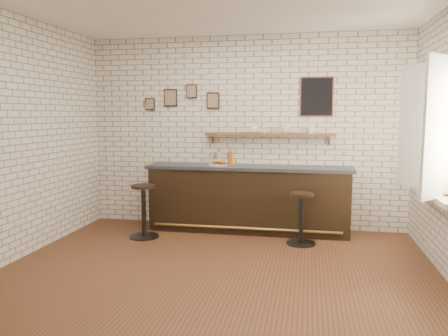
{
  "coord_description": "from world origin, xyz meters",
  "views": [
    {
      "loc": [
        1.0,
        -4.82,
        1.79
      ],
      "look_at": [
        -0.11,
        0.9,
        1.07
      ],
      "focal_mm": 35.0,
      "sensor_mm": 36.0,
      "label": 1
    }
  ],
  "objects_px": {
    "bitters_bottle_white": "(219,158)",
    "shelf_cup_c": "(286,130)",
    "bitters_bottle_brown": "(215,159)",
    "book_upper": "(437,191)",
    "shelf_cup_a": "(254,130)",
    "ciabatta_sandwich": "(219,162)",
    "bitters_bottle_amber": "(230,157)",
    "bar_stool_left": "(144,209)",
    "shelf_cup_d": "(311,130)",
    "sandwich_plate": "(218,165)",
    "shelf_cup_b": "(265,130)",
    "book_lower": "(437,193)",
    "condiment_bottle_yellow": "(233,159)",
    "bar_counter": "(248,198)",
    "bar_stool_right": "(301,217)"
  },
  "relations": [
    {
      "from": "bitters_bottle_brown",
      "to": "book_upper",
      "type": "xyz_separation_m",
      "value": [
        2.83,
        -1.68,
        -0.13
      ]
    },
    {
      "from": "bar_counter",
      "to": "bitters_bottle_amber",
      "type": "bearing_deg",
      "value": 149.22
    },
    {
      "from": "bitters_bottle_amber",
      "to": "shelf_cup_d",
      "type": "distance_m",
      "value": 1.31
    },
    {
      "from": "bitters_bottle_white",
      "to": "shelf_cup_c",
      "type": "bearing_deg",
      "value": 0.47
    },
    {
      "from": "sandwich_plate",
      "to": "shelf_cup_c",
      "type": "relative_size",
      "value": 2.1
    },
    {
      "from": "bar_stool_left",
      "to": "book_lower",
      "type": "height_order",
      "value": "book_lower"
    },
    {
      "from": "shelf_cup_d",
      "to": "book_upper",
      "type": "height_order",
      "value": "shelf_cup_d"
    },
    {
      "from": "bitters_bottle_brown",
      "to": "shelf_cup_c",
      "type": "height_order",
      "value": "shelf_cup_c"
    },
    {
      "from": "sandwich_plate",
      "to": "bar_stool_right",
      "type": "height_order",
      "value": "sandwich_plate"
    },
    {
      "from": "sandwich_plate",
      "to": "bitters_bottle_brown",
      "type": "distance_m",
      "value": 0.25
    },
    {
      "from": "shelf_cup_c",
      "to": "shelf_cup_d",
      "type": "bearing_deg",
      "value": -71.35
    },
    {
      "from": "bitters_bottle_white",
      "to": "shelf_cup_c",
      "type": "height_order",
      "value": "shelf_cup_c"
    },
    {
      "from": "bar_stool_right",
      "to": "book_lower",
      "type": "bearing_deg",
      "value": -32.74
    },
    {
      "from": "shelf_cup_c",
      "to": "book_lower",
      "type": "distance_m",
      "value": 2.49
    },
    {
      "from": "bitters_bottle_amber",
      "to": "shelf_cup_b",
      "type": "distance_m",
      "value": 0.69
    },
    {
      "from": "sandwich_plate",
      "to": "book_lower",
      "type": "xyz_separation_m",
      "value": [
        2.73,
        -1.46,
        -0.08
      ]
    },
    {
      "from": "bar_stool_right",
      "to": "shelf_cup_c",
      "type": "relative_size",
      "value": 5.4
    },
    {
      "from": "sandwich_plate",
      "to": "bitters_bottle_brown",
      "type": "xyz_separation_m",
      "value": [
        -0.1,
        0.22,
        0.07
      ]
    },
    {
      "from": "bar_stool_left",
      "to": "shelf_cup_a",
      "type": "xyz_separation_m",
      "value": [
        1.5,
        0.84,
        1.14
      ]
    },
    {
      "from": "bar_stool_left",
      "to": "bar_counter",
      "type": "bearing_deg",
      "value": 24.01
    },
    {
      "from": "shelf_cup_b",
      "to": "shelf_cup_d",
      "type": "xyz_separation_m",
      "value": [
        0.7,
        0.0,
        0.0
      ]
    },
    {
      "from": "condiment_bottle_yellow",
      "to": "bar_stool_left",
      "type": "xyz_separation_m",
      "value": [
        -1.18,
        -0.84,
        -0.67
      ]
    },
    {
      "from": "bar_counter",
      "to": "book_upper",
      "type": "xyz_separation_m",
      "value": [
        2.27,
        -1.49,
        0.45
      ]
    },
    {
      "from": "sandwich_plate",
      "to": "shelf_cup_b",
      "type": "height_order",
      "value": "shelf_cup_b"
    },
    {
      "from": "bitters_bottle_white",
      "to": "shelf_cup_d",
      "type": "xyz_separation_m",
      "value": [
        1.41,
        0.01,
        0.45
      ]
    },
    {
      "from": "bitters_bottle_white",
      "to": "sandwich_plate",
      "type": "bearing_deg",
      "value": -81.77
    },
    {
      "from": "book_lower",
      "to": "shelf_cup_c",
      "type": "bearing_deg",
      "value": 150.73
    },
    {
      "from": "shelf_cup_b",
      "to": "ciabatta_sandwich",
      "type": "bearing_deg",
      "value": 121.58
    },
    {
      "from": "shelf_cup_c",
      "to": "bar_stool_right",
      "type": "bearing_deg",
      "value": -141.51
    },
    {
      "from": "bitters_bottle_brown",
      "to": "condiment_bottle_yellow",
      "type": "distance_m",
      "value": 0.29
    },
    {
      "from": "bitters_bottle_white",
      "to": "book_lower",
      "type": "bearing_deg",
      "value": -31.34
    },
    {
      "from": "sandwich_plate",
      "to": "book_lower",
      "type": "relative_size",
      "value": 1.32
    },
    {
      "from": "shelf_cup_a",
      "to": "shelf_cup_d",
      "type": "distance_m",
      "value": 0.86
    },
    {
      "from": "sandwich_plate",
      "to": "book_lower",
      "type": "height_order",
      "value": "sandwich_plate"
    },
    {
      "from": "sandwich_plate",
      "to": "ciabatta_sandwich",
      "type": "bearing_deg",
      "value": -0.0
    },
    {
      "from": "shelf_cup_c",
      "to": "bitters_bottle_amber",
      "type": "bearing_deg",
      "value": 109.21
    },
    {
      "from": "bitters_bottle_amber",
      "to": "bar_stool_left",
      "type": "height_order",
      "value": "bitters_bottle_amber"
    },
    {
      "from": "sandwich_plate",
      "to": "condiment_bottle_yellow",
      "type": "bearing_deg",
      "value": 49.29
    },
    {
      "from": "bitters_bottle_amber",
      "to": "shelf_cup_b",
      "type": "height_order",
      "value": "shelf_cup_b"
    },
    {
      "from": "ciabatta_sandwich",
      "to": "bitters_bottle_amber",
      "type": "bearing_deg",
      "value": 60.17
    },
    {
      "from": "bitters_bottle_amber",
      "to": "condiment_bottle_yellow",
      "type": "relative_size",
      "value": 1.47
    },
    {
      "from": "condiment_bottle_yellow",
      "to": "shelf_cup_d",
      "type": "relative_size",
      "value": 1.84
    },
    {
      "from": "sandwich_plate",
      "to": "bitters_bottle_brown",
      "type": "relative_size",
      "value": 1.47
    },
    {
      "from": "bar_stool_left",
      "to": "bar_stool_right",
      "type": "relative_size",
      "value": 1.07
    },
    {
      "from": "shelf_cup_d",
      "to": "book_lower",
      "type": "relative_size",
      "value": 0.45
    },
    {
      "from": "shelf_cup_a",
      "to": "ciabatta_sandwich",
      "type": "bearing_deg",
      "value": -152.61
    },
    {
      "from": "bitters_bottle_brown",
      "to": "bar_stool_right",
      "type": "distance_m",
      "value": 1.71
    },
    {
      "from": "shelf_cup_b",
      "to": "shelf_cup_c",
      "type": "xyz_separation_m",
      "value": [
        0.32,
        0.0,
        0.01
      ]
    },
    {
      "from": "condiment_bottle_yellow",
      "to": "book_lower",
      "type": "xyz_separation_m",
      "value": [
        2.54,
        -1.68,
        -0.14
      ]
    },
    {
      "from": "bitters_bottle_white",
      "to": "book_lower",
      "type": "distance_m",
      "value": 3.24
    }
  ]
}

